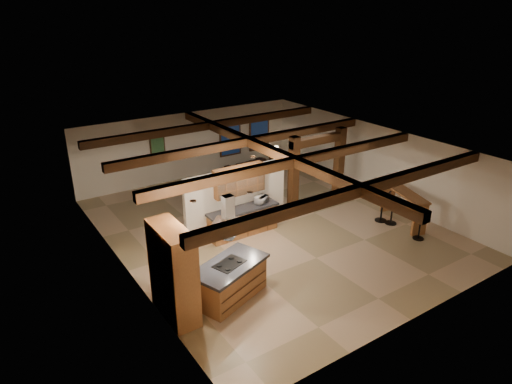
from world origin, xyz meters
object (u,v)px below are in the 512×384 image
Objects in this scene: kitchen_island at (230,280)px; bar_counter at (404,202)px; dining_table at (218,196)px; sofa at (247,166)px.

kitchen_island is 7.33m from bar_counter.
sofa is (2.94, 2.49, -0.06)m from dining_table.
dining_table is 1.00× the size of sofa.
sofa is at bearing 54.55° from kitchen_island.
bar_counter is at bearing 98.78° from sofa.
sofa is at bearing 103.09° from bar_counter.
sofa is 7.60m from bar_counter.
bar_counter reaches higher than dining_table.
bar_counter is (1.72, -7.39, 0.49)m from sofa.
bar_counter reaches higher than kitchen_island.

